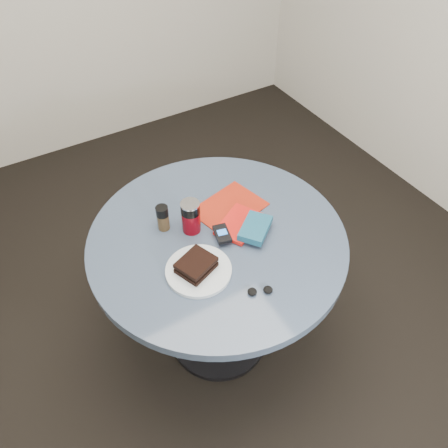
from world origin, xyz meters
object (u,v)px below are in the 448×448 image
magazine (229,208)px  mp3_player (222,234)px  red_book (239,224)px  soda_can (191,217)px  table (218,263)px  headphones (260,291)px  pepper_grinder (163,218)px  sandwich (196,265)px  plate (199,270)px  novel (255,228)px

magazine → mp3_player: size_ratio=2.67×
red_book → mp3_player: size_ratio=1.84×
soda_can → red_book: 0.19m
soda_can → red_book: bearing=-25.1°
table → soda_can: 0.26m
table → mp3_player: (0.01, -0.02, 0.19)m
soda_can → magazine: (0.19, 0.03, -0.07)m
red_book → mp3_player: 0.09m
magazine → headphones: 0.43m
pepper_grinder → sandwich: bearing=-88.5°
table → sandwich: 0.27m
soda_can → pepper_grinder: (-0.09, 0.06, -0.01)m
pepper_grinder → magazine: (0.28, -0.03, -0.05)m
magazine → red_book: (-0.02, -0.11, 0.01)m
plate → soda_can: bearing=69.0°
soda_can → red_book: (0.17, -0.08, -0.06)m
plate → mp3_player: (0.15, 0.10, 0.02)m
soda_can → magazine: soda_can is taller
pepper_grinder → mp3_player: 0.24m
table → red_book: bearing=1.5°
table → mp3_player: 0.19m
table → magazine: (0.12, 0.11, 0.17)m
sandwich → mp3_player: 0.18m
pepper_grinder → mp3_player: (0.17, -0.17, -0.03)m
plate → novel: (0.27, 0.05, 0.03)m
magazine → headphones: (-0.13, -0.41, 0.01)m
plate → novel: 0.28m
plate → red_book: red_book is taller
soda_can → red_book: size_ratio=0.73×
sandwich → headphones: 0.24m
sandwich → mp3_player: sandwich is taller
soda_can → mp3_player: size_ratio=1.35×
pepper_grinder → soda_can: bearing=-35.0°
table → plate: bearing=-140.9°
headphones → mp3_player: bearing=87.0°
headphones → pepper_grinder: bearing=108.7°
magazine → mp3_player: mp3_player is taller
pepper_grinder → headphones: (0.15, -0.45, -0.05)m
table → red_book: (0.10, 0.00, 0.18)m
pepper_grinder → headphones: size_ratio=1.17×
red_book → headphones: red_book is taller
red_book → sandwich: bearing=175.0°
table → pepper_grinder: 0.31m
plate → table: bearing=39.1°
sandwich → pepper_grinder: 0.26m
pepper_grinder → table: bearing=-42.4°
pepper_grinder → headphones: bearing=-71.3°
soda_can → novel: (0.20, -0.15, -0.03)m
plate → pepper_grinder: (-0.01, 0.26, 0.05)m
red_book → novel: bearing=-96.3°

